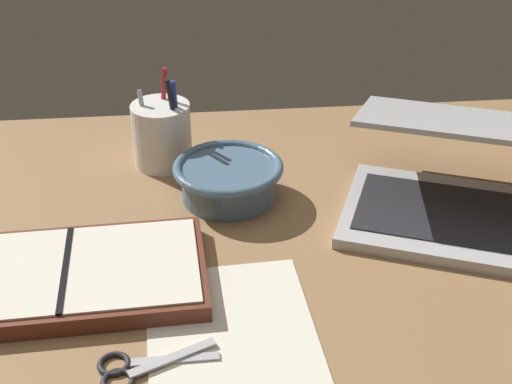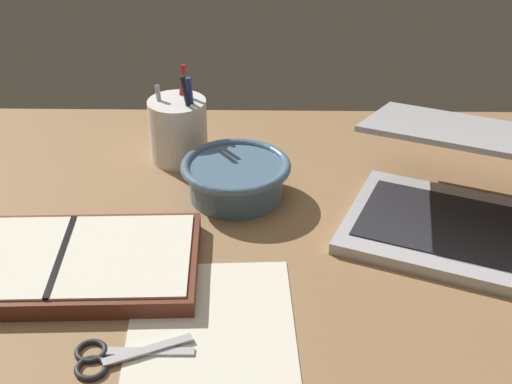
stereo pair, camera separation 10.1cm
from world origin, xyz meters
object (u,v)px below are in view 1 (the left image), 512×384
laptop (457,185)px  scissors (131,369)px  bowl (228,179)px  planner (67,276)px  pen_cup (162,134)px

laptop → scissors: bearing=-126.8°
laptop → bowl: (-33.79, 8.19, -1.73)cm
laptop → planner: (-56.50, -11.80, -3.79)cm
laptop → scissors: laptop is taller
bowl → pen_cup: size_ratio=1.05×
pen_cup → scissors: pen_cup is taller
bowl → pen_cup: (-10.35, 12.52, 2.08)cm
bowl → scissors: 39.15cm
pen_cup → laptop: bearing=-25.1°
scissors → laptop: bearing=18.4°
bowl → laptop: bearing=-13.6°
laptop → pen_cup: pen_cup is taller
bowl → scissors: (-13.56, -36.60, -3.10)cm
pen_cup → bowl: bearing=-50.4°
planner → scissors: planner is taller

